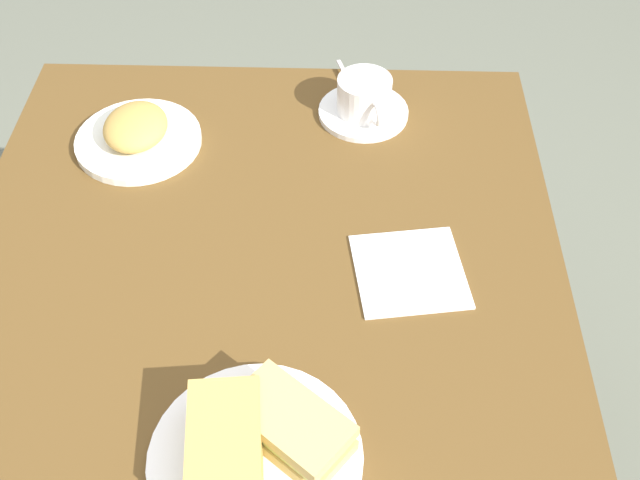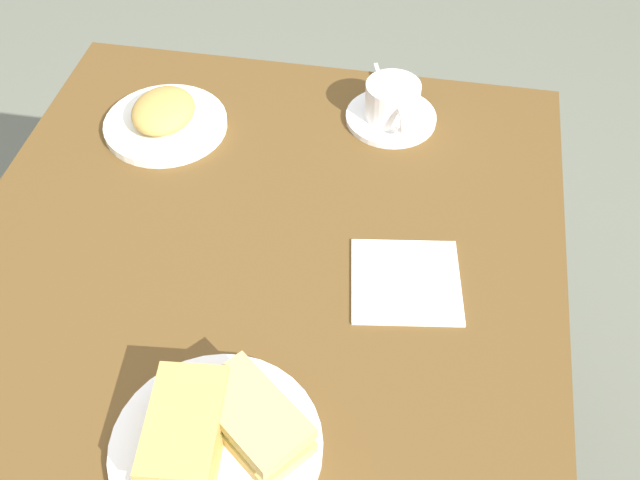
% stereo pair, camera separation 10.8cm
% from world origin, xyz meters
% --- Properties ---
extents(dining_table, '(1.13, 0.87, 0.77)m').
position_xyz_m(dining_table, '(0.00, 0.00, 0.69)').
color(dining_table, brown).
rests_on(dining_table, ground_plane).
extents(sandwich_plate, '(0.25, 0.25, 0.01)m').
position_xyz_m(sandwich_plate, '(-0.21, -0.02, 0.78)').
color(sandwich_plate, white).
rests_on(sandwich_plate, dining_table).
extents(sandwich_front, '(0.15, 0.10, 0.06)m').
position_xyz_m(sandwich_front, '(-0.21, 0.01, 0.81)').
color(sandwich_front, tan).
rests_on(sandwich_front, sandwich_plate).
extents(sandwich_back, '(0.15, 0.16, 0.05)m').
position_xyz_m(sandwich_back, '(-0.18, -0.06, 0.81)').
color(sandwich_back, tan).
rests_on(sandwich_back, sandwich_plate).
extents(coffee_saucer, '(0.15, 0.15, 0.01)m').
position_xyz_m(coffee_saucer, '(0.43, -0.15, 0.78)').
color(coffee_saucer, white).
rests_on(coffee_saucer, dining_table).
extents(coffee_cup, '(0.12, 0.09, 0.06)m').
position_xyz_m(coffee_cup, '(0.43, -0.15, 0.81)').
color(coffee_cup, white).
rests_on(coffee_cup, coffee_saucer).
extents(spoon, '(0.10, 0.04, 0.01)m').
position_xyz_m(spoon, '(0.51, -0.13, 0.78)').
color(spoon, silver).
rests_on(spoon, coffee_saucer).
extents(side_plate, '(0.20, 0.20, 0.01)m').
position_xyz_m(side_plate, '(0.34, 0.22, 0.78)').
color(side_plate, white).
rests_on(side_plate, dining_table).
extents(side_food_pile, '(0.12, 0.10, 0.04)m').
position_xyz_m(side_food_pile, '(0.34, 0.22, 0.81)').
color(side_food_pile, '#BC9245').
rests_on(side_food_pile, side_plate).
extents(napkin, '(0.17, 0.17, 0.00)m').
position_xyz_m(napkin, '(0.08, -0.21, 0.77)').
color(napkin, white).
rests_on(napkin, dining_table).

